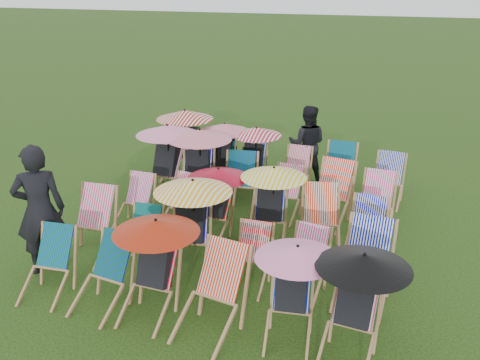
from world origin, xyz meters
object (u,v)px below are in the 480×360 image
(deckchair_0, at_px, (47,265))
(deckchair_5, at_px, (354,305))
(person_left, at_px, (40,210))
(person_rear, at_px, (307,144))
(deckchair_29, at_px, (387,180))

(deckchair_0, bearing_deg, deckchair_5, -3.59)
(person_left, height_order, person_rear, person_left)
(deckchair_0, xyz_separation_m, deckchair_29, (4.13, 4.53, 0.01))
(deckchair_5, bearing_deg, deckchair_29, 95.57)
(deckchair_0, height_order, person_rear, person_rear)
(deckchair_5, relative_size, deckchair_29, 1.40)
(deckchair_0, xyz_separation_m, deckchair_5, (4.00, -0.02, 0.22))
(deckchair_5, height_order, deckchair_29, deckchair_5)
(deckchair_29, relative_size, person_left, 0.46)
(deckchair_0, relative_size, person_rear, 0.55)
(deckchair_0, relative_size, person_left, 0.45)
(person_rear, bearing_deg, deckchair_5, 100.02)
(deckchair_5, bearing_deg, deckchair_0, -173.22)
(deckchair_0, xyz_separation_m, person_left, (-0.41, 0.50, 0.52))
(deckchair_5, height_order, person_rear, person_rear)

